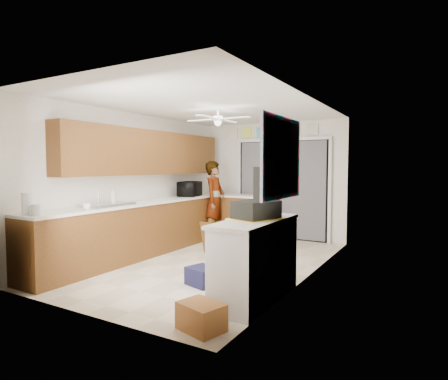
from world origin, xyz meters
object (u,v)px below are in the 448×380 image
at_px(cardboard_box, 201,317).
at_px(man, 215,201).
at_px(navy_crate, 203,276).
at_px(dog, 241,235).
at_px(paper_towel_roll, 27,204).
at_px(soap_bottle, 113,196).
at_px(cup, 87,206).
at_px(suitcase, 256,210).
at_px(microwave, 190,189).

relative_size(cardboard_box, man, 0.25).
height_order(navy_crate, dog, dog).
distance_m(paper_towel_roll, dog, 3.83).
height_order(paper_towel_roll, navy_crate, paper_towel_roll).
bearing_deg(soap_bottle, paper_towel_roll, -87.20).
bearing_deg(cardboard_box, paper_towel_roll, -178.90).
bearing_deg(cup, soap_bottle, 110.07).
height_order(suitcase, cardboard_box, suitcase).
height_order(microwave, navy_crate, microwave).
xyz_separation_m(navy_crate, man, (-1.42, 2.64, 0.71)).
height_order(soap_bottle, cup, soap_bottle).
height_order(microwave, soap_bottle, microwave).
bearing_deg(dog, paper_towel_roll, -126.33).
distance_m(microwave, man, 0.60).
bearing_deg(paper_towel_roll, man, 83.09).
xyz_separation_m(cup, suitcase, (2.48, 0.36, 0.06)).
xyz_separation_m(soap_bottle, paper_towel_roll, (0.07, -1.51, 0.00)).
relative_size(navy_crate, dog, 0.65).
distance_m(soap_bottle, suitcase, 2.79).
bearing_deg(microwave, dog, -101.55).
bearing_deg(suitcase, cardboard_box, -75.10).
bearing_deg(navy_crate, cup, -165.71).
xyz_separation_m(cardboard_box, navy_crate, (-0.73, 1.14, -0.01)).
distance_m(navy_crate, dog, 2.42).
height_order(microwave, cardboard_box, microwave).
relative_size(suitcase, navy_crate, 1.29).
relative_size(cardboard_box, navy_crate, 1.09).
height_order(paper_towel_roll, man, man).
bearing_deg(soap_bottle, microwave, 84.60).
bearing_deg(microwave, soap_bottle, 158.46).
distance_m(paper_towel_roll, suitcase, 2.91).
relative_size(microwave, navy_crate, 1.42).
height_order(soap_bottle, paper_towel_roll, paper_towel_roll).
bearing_deg(paper_towel_roll, soap_bottle, 92.80).
bearing_deg(suitcase, soap_bottle, -169.59).
bearing_deg(cardboard_box, man, 119.67).
xyz_separation_m(soap_bottle, suitcase, (2.76, -0.40, -0.03)).
height_order(paper_towel_roll, dog, paper_towel_roll).
height_order(cup, cardboard_box, cup).
distance_m(soap_bottle, man, 2.39).
height_order(microwave, paper_towel_roll, microwave).
xyz_separation_m(suitcase, dog, (-1.43, 2.40, -0.82)).
bearing_deg(microwave, navy_crate, -157.72).
height_order(suitcase, dog, suitcase).
distance_m(cup, cardboard_box, 2.65).
distance_m(man, dog, 1.04).
distance_m(soap_bottle, cardboard_box, 3.20).
relative_size(suitcase, dog, 0.84).
distance_m(cardboard_box, navy_crate, 1.35).
xyz_separation_m(suitcase, man, (-2.22, 2.71, -0.22)).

